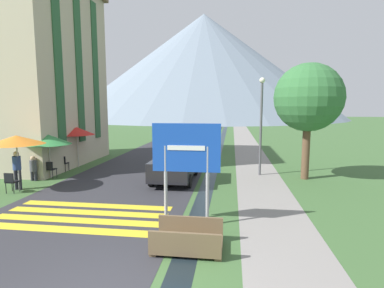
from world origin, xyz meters
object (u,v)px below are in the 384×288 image
(person_seated_far, at_px, (33,167))
(hotel_building, at_px, (34,60))
(cafe_umbrella_rear_red, at_px, (77,131))
(cafe_umbrella_middle_green, at_px, (49,140))
(streetlamp, at_px, (261,118))
(road_sign, at_px, (186,157))
(parked_car_far, at_px, (197,139))
(footbridge, at_px, (188,241))
(cafe_chair_far_left, at_px, (63,162))
(cafe_chair_nearest, at_px, (11,181))
(tree_by_path, at_px, (308,98))
(parked_car_near, at_px, (175,162))
(cafe_chair_middle, at_px, (50,168))
(cafe_umbrella_front_orange, at_px, (16,140))
(person_standing_terrace, at_px, (17,167))

(person_seated_far, bearing_deg, hotel_building, 120.65)
(hotel_building, xyz_separation_m, cafe_umbrella_rear_red, (2.84, -0.71, -4.10))
(hotel_building, xyz_separation_m, cafe_umbrella_middle_green, (2.80, -3.34, -4.29))
(streetlamp, bearing_deg, road_sign, -111.86)
(parked_car_far, height_order, person_seated_far, parked_car_far)
(footbridge, bearing_deg, road_sign, 99.89)
(footbridge, height_order, cafe_chair_far_left, cafe_chair_far_left)
(cafe_chair_nearest, distance_m, tree_by_path, 13.50)
(cafe_umbrella_middle_green, bearing_deg, person_seated_far, -123.42)
(parked_car_far, bearing_deg, parked_car_near, -89.32)
(cafe_chair_middle, distance_m, tree_by_path, 12.85)
(footbridge, height_order, streetlamp, streetlamp)
(cafe_chair_far_left, bearing_deg, footbridge, -68.95)
(cafe_chair_middle, distance_m, cafe_umbrella_middle_green, 1.40)
(hotel_building, relative_size, cafe_chair_middle, 13.54)
(cafe_chair_middle, height_order, cafe_umbrella_front_orange, cafe_umbrella_front_orange)
(road_sign, relative_size, person_seated_far, 2.54)
(footbridge, xyz_separation_m, cafe_chair_nearest, (-7.81, 3.81, 0.29))
(hotel_building, bearing_deg, person_seated_far, -59.35)
(parked_car_near, bearing_deg, streetlamp, 23.04)
(cafe_chair_nearest, xyz_separation_m, cafe_chair_far_left, (-0.14, 4.05, 0.00))
(person_standing_terrace, height_order, tree_by_path, tree_by_path)
(cafe_chair_far_left, distance_m, streetlamp, 10.74)
(cafe_umbrella_front_orange, height_order, cafe_umbrella_rear_red, cafe_umbrella_rear_red)
(parked_car_near, bearing_deg, tree_by_path, 11.00)
(person_seated_far, bearing_deg, parked_car_near, 7.74)
(cafe_chair_far_left, bearing_deg, cafe_chair_middle, -104.96)
(cafe_chair_nearest, bearing_deg, cafe_umbrella_middle_green, 115.39)
(road_sign, distance_m, tree_by_path, 8.21)
(road_sign, distance_m, person_standing_terrace, 8.19)
(parked_car_far, distance_m, streetlamp, 9.62)
(hotel_building, distance_m, cafe_umbrella_front_orange, 7.41)
(parked_car_near, distance_m, cafe_chair_middle, 6.13)
(cafe_umbrella_front_orange, bearing_deg, person_seated_far, 105.42)
(cafe_umbrella_front_orange, distance_m, cafe_umbrella_rear_red, 4.81)
(cafe_chair_middle, bearing_deg, hotel_building, 128.16)
(hotel_building, bearing_deg, footbridge, -42.76)
(hotel_building, xyz_separation_m, tree_by_path, (15.18, -1.89, -2.30))
(cafe_umbrella_middle_green, bearing_deg, hotel_building, 129.95)
(parked_car_far, relative_size, person_standing_terrace, 2.32)
(hotel_building, bearing_deg, cafe_chair_middle, -50.45)
(cafe_chair_middle, height_order, cafe_umbrella_rear_red, cafe_umbrella_rear_red)
(parked_car_near, xyz_separation_m, cafe_chair_nearest, (-6.21, -2.90, -0.40))
(streetlamp, bearing_deg, person_standing_terrace, -158.36)
(parked_car_near, relative_size, cafe_umbrella_rear_red, 1.68)
(road_sign, xyz_separation_m, cafe_chair_nearest, (-7.54, 2.24, -1.53))
(cafe_chair_far_left, height_order, tree_by_path, tree_by_path)
(parked_car_far, distance_m, person_standing_terrace, 13.98)
(footbridge, xyz_separation_m, cafe_umbrella_rear_red, (-7.75, 9.08, 1.87))
(cafe_umbrella_middle_green, distance_m, streetlamp, 10.53)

